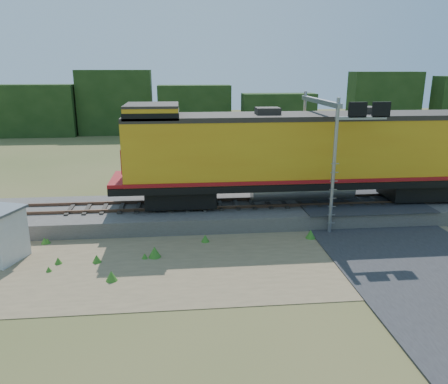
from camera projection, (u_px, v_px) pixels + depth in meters
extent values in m
plane|color=#475123|center=(253.00, 264.00, 18.87)|extent=(140.00, 140.00, 0.00)
cube|color=slate|center=(236.00, 211.00, 24.50)|extent=(70.00, 5.00, 0.80)
cube|color=brown|center=(238.00, 207.00, 23.68)|extent=(70.00, 0.10, 0.16)
cube|color=brown|center=(234.00, 199.00, 25.05)|extent=(70.00, 0.10, 0.16)
cube|color=#8C7754|center=(206.00, 260.00, 19.15)|extent=(26.00, 8.00, 0.03)
cube|color=#38383A|center=(357.00, 200.00, 25.04)|extent=(7.00, 5.20, 0.06)
cube|color=#38383A|center=(289.00, 158.00, 40.56)|extent=(7.00, 24.00, 0.08)
cube|color=black|center=(204.00, 108.00, 54.32)|extent=(36.00, 3.00, 6.50)
cube|color=black|center=(181.00, 195.00, 23.92)|extent=(3.77, 2.41, 0.94)
cube|color=black|center=(417.00, 188.00, 25.21)|extent=(3.77, 2.41, 0.94)
cube|color=black|center=(303.00, 180.00, 24.39)|extent=(20.94, 3.14, 0.38)
cylinder|color=gray|center=(302.00, 189.00, 24.52)|extent=(5.76, 1.26, 1.26)
cube|color=gold|center=(304.00, 148.00, 23.89)|extent=(19.37, 3.04, 3.25)
cube|color=maroon|center=(303.00, 175.00, 24.30)|extent=(20.94, 3.19, 0.19)
cube|color=#28231E|center=(306.00, 116.00, 23.40)|extent=(19.37, 3.09, 0.25)
cube|color=gold|center=(152.00, 113.00, 22.57)|extent=(2.72, 3.04, 0.73)
cube|color=#28231E|center=(152.00, 105.00, 22.45)|extent=(2.72, 3.09, 0.13)
cube|color=black|center=(152.00, 114.00, 22.58)|extent=(2.77, 3.09, 0.37)
cube|color=maroon|center=(124.00, 158.00, 23.07)|extent=(0.10, 2.09, 1.26)
cube|color=#28231E|center=(268.00, 112.00, 23.14)|extent=(1.26, 1.05, 0.47)
cube|color=#28231E|center=(363.00, 111.00, 23.63)|extent=(1.26, 1.05, 0.47)
cylinder|color=gray|center=(334.00, 168.00, 21.41)|extent=(0.18, 0.18, 6.82)
cylinder|color=gray|center=(303.00, 148.00, 26.77)|extent=(0.18, 0.18, 6.82)
cube|color=gray|center=(320.00, 101.00, 23.26)|extent=(0.24, 6.20, 0.24)
cube|color=gray|center=(361.00, 118.00, 20.85)|extent=(2.53, 0.15, 0.15)
cube|color=black|center=(358.00, 110.00, 20.72)|extent=(0.88, 0.15, 0.73)
cube|color=black|center=(381.00, 110.00, 20.84)|extent=(0.88, 0.15, 0.73)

